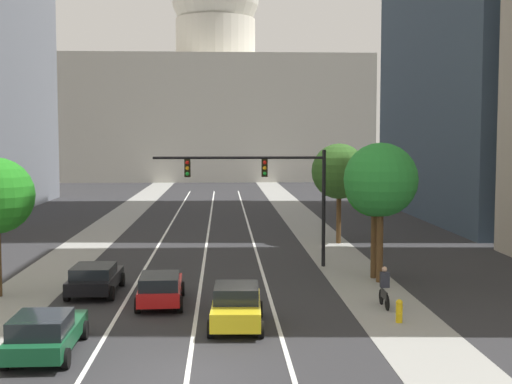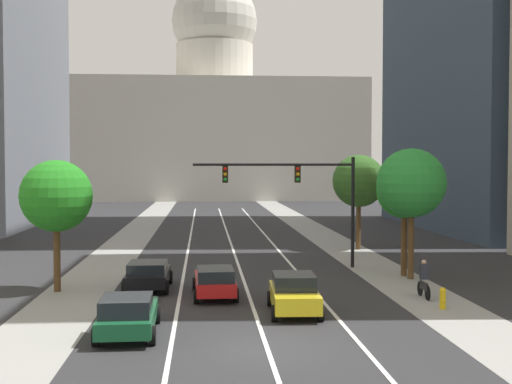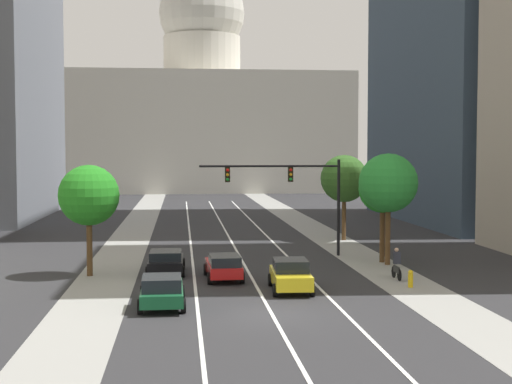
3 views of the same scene
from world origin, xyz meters
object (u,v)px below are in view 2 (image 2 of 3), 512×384
object	(u,v)px
cyclist	(424,279)
street_tree_mid_right	(411,183)
car_green	(128,314)
car_yellow	(294,293)
street_tree_near_left	(56,196)
car_black	(148,274)
street_tree_near_right	(404,191)
capitol_building	(215,125)
traffic_signal_mast	(301,187)
car_red	(215,281)
fire_hydrant	(443,298)
street_tree_far_right	(359,181)

from	to	relation	value
cyclist	street_tree_mid_right	distance (m)	6.58
car_green	street_tree_mid_right	xyz separation A→B (m)	(13.36, 10.77, 4.22)
car_yellow	street_tree_near_left	distance (m)	12.35
car_black	street_tree_near_right	distance (m)	14.15
capitol_building	car_black	size ratio (longest dim) A/B	11.47
car_black	car_yellow	bearing A→B (deg)	-131.88
car_yellow	traffic_signal_mast	world-z (taller)	traffic_signal_mast
car_red	car_green	bearing A→B (deg)	152.66
fire_hydrant	cyclist	size ratio (longest dim) A/B	0.53
traffic_signal_mast	street_tree_far_right	xyz separation A→B (m)	(5.25, 8.19, 0.09)
car_red	street_tree_near_right	world-z (taller)	street_tree_near_right
street_tree_mid_right	car_red	bearing A→B (deg)	-157.71
car_red	street_tree_near_right	xyz separation A→B (m)	(10.17, 5.21, 3.80)
car_yellow	fire_hydrant	distance (m)	6.21
street_tree_mid_right	traffic_signal_mast	bearing A→B (deg)	140.85
car_black	fire_hydrant	bearing A→B (deg)	-112.98
traffic_signal_mast	street_tree_near_right	xyz separation A→B (m)	(5.11, -3.19, -0.13)
capitol_building	cyclist	xyz separation A→B (m)	(7.74, -92.52, -11.96)
car_yellow	street_tree_far_right	xyz separation A→B (m)	(7.19, 20.07, 3.97)
car_green	street_tree_near_left	size ratio (longest dim) A/B	0.75
car_black	cyclist	distance (m)	12.81
street_tree_near_right	street_tree_far_right	xyz separation A→B (m)	(0.13, 11.39, 0.22)
capitol_building	cyclist	distance (m)	93.61
car_green	traffic_signal_mast	bearing A→B (deg)	-29.52
fire_hydrant	street_tree_mid_right	world-z (taller)	street_tree_mid_right
car_green	street_tree_far_right	distance (m)	27.08
fire_hydrant	car_black	bearing A→B (deg)	156.20
car_green	cyclist	world-z (taller)	cyclist
car_green	street_tree_near_right	distance (m)	18.17
car_yellow	street_tree_mid_right	world-z (taller)	street_tree_mid_right
street_tree_far_right	car_yellow	bearing A→B (deg)	-109.72
street_tree_far_right	street_tree_near_left	bearing A→B (deg)	-140.40
car_green	street_tree_near_left	xyz separation A→B (m)	(-4.20, 8.58, 3.72)
fire_hydrant	car_yellow	bearing A→B (deg)	-177.47
traffic_signal_mast	street_tree_near_left	size ratio (longest dim) A/B	1.50
car_yellow	traffic_signal_mast	xyz separation A→B (m)	(1.94, 11.87, 3.88)
car_yellow	fire_hydrant	world-z (taller)	car_yellow
street_tree_near_left	street_tree_far_right	distance (m)	22.89
car_green	traffic_signal_mast	xyz separation A→B (m)	(8.19, 14.98, 3.93)
street_tree_far_right	street_tree_mid_right	bearing A→B (deg)	-90.35
street_tree_near_right	street_tree_mid_right	xyz separation A→B (m)	(0.06, -1.02, 0.42)
street_tree_near_left	street_tree_near_right	size ratio (longest dim) A/B	1.02
car_red	street_tree_far_right	distance (m)	19.95
fire_hydrant	street_tree_far_right	xyz separation A→B (m)	(0.99, 19.79, 4.31)
street_tree_mid_right	street_tree_far_right	bearing A→B (deg)	89.65
car_red	traffic_signal_mast	size ratio (longest dim) A/B	0.47
street_tree_near_left	street_tree_mid_right	distance (m)	17.70
capitol_building	car_red	distance (m)	92.47
capitol_building	street_tree_far_right	world-z (taller)	capitol_building
street_tree_near_left	street_tree_near_right	xyz separation A→B (m)	(17.50, 3.20, 0.08)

